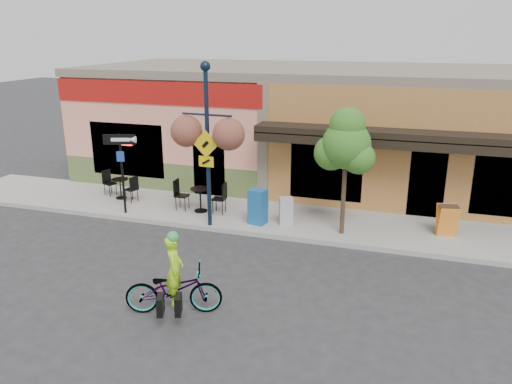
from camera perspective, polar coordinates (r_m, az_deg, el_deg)
ground at (r=14.30m, az=0.66°, el=-6.06°), size 90.00×90.00×0.00m
sidewalk at (r=16.05m, az=2.73°, el=-3.06°), size 24.00×3.00×0.15m
curb at (r=14.75m, az=1.28°, el=-4.97°), size 24.00×0.12×0.15m
building at (r=20.68m, az=6.75°, el=7.81°), size 18.20×8.20×4.50m
bicycle at (r=10.98m, az=-9.39°, el=-10.92°), size 2.19×1.35×1.09m
cyclist_rider at (r=10.86m, az=-9.21°, el=-9.96°), size 0.52×0.64×1.52m
lamp_post at (r=14.67m, az=-5.54°, el=5.17°), size 1.59×0.71×4.89m
one_way_sign at (r=16.51m, az=-15.02°, el=1.98°), size 1.02×0.52×2.61m
cafe_set_left at (r=18.26m, az=-15.24°, el=0.71°), size 1.72×1.25×0.93m
cafe_set_right at (r=16.41m, az=-6.38°, el=-0.49°), size 1.75×0.92×1.03m
newspaper_box_blue at (r=15.26m, az=0.21°, el=-1.67°), size 0.58×0.54×1.10m
newspaper_box_grey at (r=15.28m, az=3.45°, el=-2.18°), size 0.50×0.47×0.85m
street_tree at (r=14.33m, az=10.12°, el=2.30°), size 1.53×1.53×3.74m
sandwich_board at (r=15.26m, az=21.16°, el=-3.28°), size 0.62×0.51×0.91m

